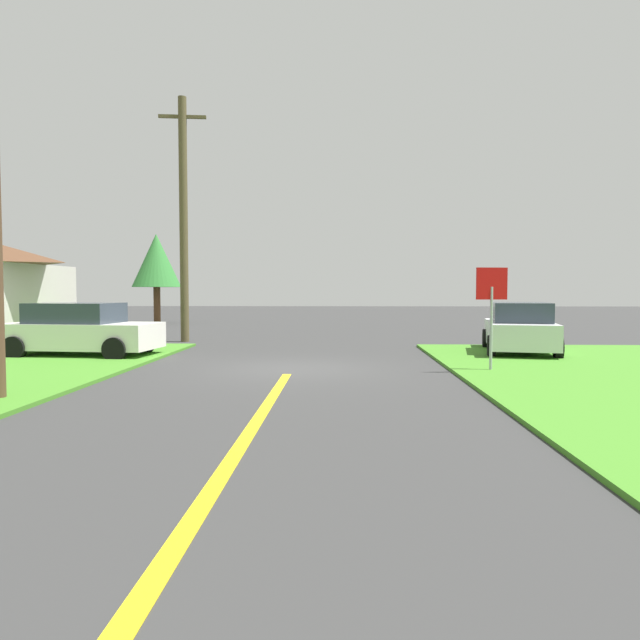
{
  "coord_description": "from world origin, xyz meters",
  "views": [
    {
      "loc": [
        1.27,
        -14.49,
        1.98
      ],
      "look_at": [
        0.57,
        4.72,
        1.01
      ],
      "focal_mm": 32.32,
      "sensor_mm": 36.0,
      "label": 1
    }
  ],
  "objects_px": {
    "stop_sign": "(492,299)",
    "oak_tree_left": "(156,261)",
    "utility_pole_mid": "(184,218)",
    "car_on_crossroad": "(519,329)",
    "parked_car_near_building": "(80,330)"
  },
  "relations": [
    {
      "from": "car_on_crossroad",
      "to": "parked_car_near_building",
      "type": "relative_size",
      "value": 0.95
    },
    {
      "from": "stop_sign",
      "to": "utility_pole_mid",
      "type": "relative_size",
      "value": 0.27
    },
    {
      "from": "car_on_crossroad",
      "to": "utility_pole_mid",
      "type": "relative_size",
      "value": 0.47
    },
    {
      "from": "utility_pole_mid",
      "to": "oak_tree_left",
      "type": "height_order",
      "value": "utility_pole_mid"
    },
    {
      "from": "utility_pole_mid",
      "to": "oak_tree_left",
      "type": "xyz_separation_m",
      "value": [
        -5.16,
        12.6,
        -1.0
      ]
    },
    {
      "from": "car_on_crossroad",
      "to": "utility_pole_mid",
      "type": "xyz_separation_m",
      "value": [
        -11.65,
        4.02,
        3.99
      ]
    },
    {
      "from": "stop_sign",
      "to": "oak_tree_left",
      "type": "bearing_deg",
      "value": -62.3
    },
    {
      "from": "parked_car_near_building",
      "to": "utility_pole_mid",
      "type": "distance_m",
      "value": 6.81
    },
    {
      "from": "car_on_crossroad",
      "to": "oak_tree_left",
      "type": "relative_size",
      "value": 0.81
    },
    {
      "from": "stop_sign",
      "to": "car_on_crossroad",
      "type": "relative_size",
      "value": 0.58
    },
    {
      "from": "parked_car_near_building",
      "to": "utility_pole_mid",
      "type": "xyz_separation_m",
      "value": [
        1.72,
        5.24,
        3.99
      ]
    },
    {
      "from": "stop_sign",
      "to": "car_on_crossroad",
      "type": "bearing_deg",
      "value": -123.06
    },
    {
      "from": "oak_tree_left",
      "to": "parked_car_near_building",
      "type": "bearing_deg",
      "value": -79.1
    },
    {
      "from": "car_on_crossroad",
      "to": "oak_tree_left",
      "type": "height_order",
      "value": "oak_tree_left"
    },
    {
      "from": "stop_sign",
      "to": "car_on_crossroad",
      "type": "height_order",
      "value": "stop_sign"
    }
  ]
}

